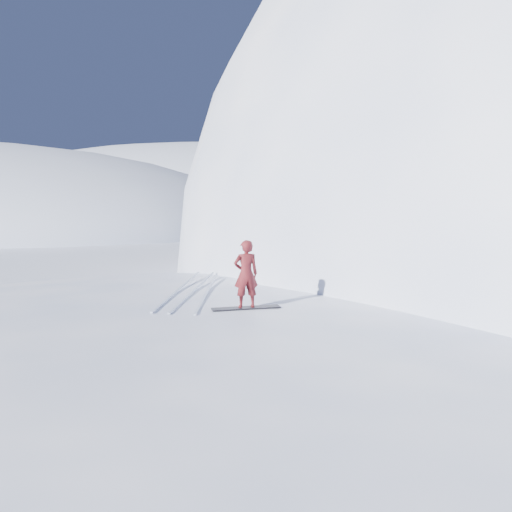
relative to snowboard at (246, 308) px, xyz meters
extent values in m
plane|color=white|center=(-1.30, -2.88, -2.41)|extent=(400.00, 400.00, 0.00)
ellipsoid|color=white|center=(-0.30, 0.12, -2.41)|extent=(36.00, 28.00, 4.80)
ellipsoid|color=white|center=(8.70, 17.12, -2.41)|extent=(28.00, 24.00, 18.00)
ellipsoid|color=white|center=(-41.30, 107.12, -2.41)|extent=(140.00, 90.00, 36.00)
ellipsoid|color=white|center=(-3.30, 3.12, -2.41)|extent=(7.00, 6.30, 1.00)
ellipsoid|color=white|center=(5.70, 1.12, -2.41)|extent=(4.00, 3.60, 0.60)
cube|color=black|center=(0.00, 0.00, 0.00)|extent=(1.54, 0.99, 0.03)
imported|color=maroon|center=(0.00, 0.00, 0.79)|extent=(0.67, 0.59, 1.55)
cube|color=silver|center=(-2.45, 2.05, 0.01)|extent=(1.10, 5.92, 0.04)
cube|color=silver|center=(-1.98, 2.05, 0.01)|extent=(0.99, 5.94, 0.04)
cube|color=silver|center=(-1.60, 2.05, 0.01)|extent=(1.43, 5.86, 0.04)
camera|label=1|loc=(2.80, -10.88, 2.51)|focal=35.00mm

